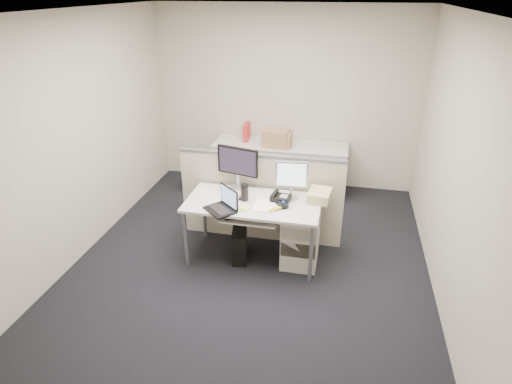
% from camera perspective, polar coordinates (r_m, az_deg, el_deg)
% --- Properties ---
extents(floor, '(4.00, 4.50, 0.01)m').
position_cam_1_polar(floor, '(5.15, -0.38, -8.61)').
color(floor, black).
rests_on(floor, ground).
extents(ceiling, '(4.00, 4.50, 0.01)m').
position_cam_1_polar(ceiling, '(4.25, -0.50, 23.05)').
color(ceiling, white).
rests_on(ceiling, ground).
extents(wall_back, '(4.00, 0.02, 2.70)m').
position_cam_1_polar(wall_back, '(6.64, 3.88, 12.24)').
color(wall_back, '#B4A696').
rests_on(wall_back, ground).
extents(wall_front, '(4.00, 0.02, 2.70)m').
position_cam_1_polar(wall_front, '(2.62, -11.37, -11.27)').
color(wall_front, '#B4A696').
rests_on(wall_front, ground).
extents(wall_left, '(0.02, 4.50, 2.70)m').
position_cam_1_polar(wall_left, '(5.30, -22.20, 6.84)').
color(wall_left, '#B4A696').
rests_on(wall_left, ground).
extents(wall_right, '(0.02, 4.50, 2.70)m').
position_cam_1_polar(wall_right, '(4.55, 25.00, 3.34)').
color(wall_right, '#B4A696').
rests_on(wall_right, ground).
extents(desk, '(1.50, 0.75, 0.73)m').
position_cam_1_polar(desk, '(4.80, -0.40, -2.01)').
color(desk, beige).
rests_on(desk, floor).
extents(keyboard_tray, '(0.62, 0.32, 0.02)m').
position_cam_1_polar(keyboard_tray, '(4.67, -0.88, -3.50)').
color(keyboard_tray, beige).
rests_on(keyboard_tray, desk).
extents(drawer_pedestal, '(0.40, 0.55, 0.65)m').
position_cam_1_polar(drawer_pedestal, '(4.94, 6.01, -5.84)').
color(drawer_pedestal, beige).
rests_on(drawer_pedestal, floor).
extents(cubicle_partition, '(2.00, 0.06, 1.10)m').
position_cam_1_polar(cubicle_partition, '(5.24, 0.65, -0.89)').
color(cubicle_partition, beige).
rests_on(cubicle_partition, floor).
extents(back_counter, '(2.00, 0.60, 0.72)m').
position_cam_1_polar(back_counter, '(6.65, 3.21, 3.29)').
color(back_counter, beige).
rests_on(back_counter, floor).
extents(monitor_main, '(0.54, 0.31, 0.51)m').
position_cam_1_polar(monitor_main, '(5.00, -2.42, 3.22)').
color(monitor_main, black).
rests_on(monitor_main, desk).
extents(monitor_small, '(0.38, 0.22, 0.44)m').
position_cam_1_polar(monitor_small, '(4.77, 4.75, 1.54)').
color(monitor_small, '#B7B7BC').
rests_on(monitor_small, desk).
extents(laptop, '(0.41, 0.40, 0.24)m').
position_cam_1_polar(laptop, '(4.54, -4.88, -1.15)').
color(laptop, black).
rests_on(laptop, desk).
extents(trackball, '(0.13, 0.13, 0.05)m').
position_cam_1_polar(trackball, '(4.66, 3.66, -1.75)').
color(trackball, black).
rests_on(trackball, desk).
extents(desk_phone, '(0.23, 0.20, 0.07)m').
position_cam_1_polar(desk_phone, '(4.78, 3.32, -0.88)').
color(desk_phone, black).
rests_on(desk_phone, desk).
extents(paper_stack, '(0.26, 0.31, 0.01)m').
position_cam_1_polar(paper_stack, '(4.67, 1.18, -1.86)').
color(paper_stack, white).
rests_on(paper_stack, desk).
extents(sticky_pad, '(0.12, 0.12, 0.01)m').
position_cam_1_polar(sticky_pad, '(4.62, -1.50, -2.18)').
color(sticky_pad, '#F9FF42').
rests_on(sticky_pad, desk).
extents(travel_mug, '(0.10, 0.10, 0.18)m').
position_cam_1_polar(travel_mug, '(4.77, -1.53, -0.12)').
color(travel_mug, black).
rests_on(travel_mug, desk).
extents(banana, '(0.17, 0.16, 0.04)m').
position_cam_1_polar(banana, '(4.58, 2.61, -2.26)').
color(banana, gold).
rests_on(banana, desk).
extents(cellphone, '(0.06, 0.10, 0.01)m').
position_cam_1_polar(cellphone, '(4.84, -2.01, -0.81)').
color(cellphone, black).
rests_on(cellphone, desk).
extents(manila_folders, '(0.27, 0.33, 0.11)m').
position_cam_1_polar(manila_folders, '(4.84, 8.47, -0.46)').
color(manila_folders, '#D1C685').
rests_on(manila_folders, desk).
extents(keyboard, '(0.53, 0.34, 0.03)m').
position_cam_1_polar(keyboard, '(4.70, -1.19, -2.96)').
color(keyboard, black).
rests_on(keyboard, keyboard_tray).
extents(pc_tower_desk, '(0.23, 0.43, 0.38)m').
position_cam_1_polar(pc_tower_desk, '(5.03, -2.19, -6.90)').
color(pc_tower_desk, black).
rests_on(pc_tower_desk, floor).
extents(pc_tower_spare_dark, '(0.33, 0.52, 0.45)m').
position_cam_1_polar(pc_tower_spare_dark, '(6.66, -6.19, 1.95)').
color(pc_tower_spare_dark, black).
rests_on(pc_tower_spare_dark, floor).
extents(pc_tower_spare_silver, '(0.24, 0.42, 0.37)m').
position_cam_1_polar(pc_tower_spare_silver, '(6.76, -8.19, 1.83)').
color(pc_tower_spare_silver, '#B7B7BC').
rests_on(pc_tower_spare_silver, floor).
extents(cardboard_box_left, '(0.40, 0.31, 0.28)m').
position_cam_1_polar(cardboard_box_left, '(6.37, 2.70, 7.10)').
color(cardboard_box_left, '#A97658').
rests_on(cardboard_box_left, back_counter).
extents(cardboard_box_right, '(0.36, 0.29, 0.25)m').
position_cam_1_polar(cardboard_box_right, '(6.37, 3.14, 6.94)').
color(cardboard_box_right, '#A97658').
rests_on(cardboard_box_right, back_counter).
extents(red_binder, '(0.09, 0.30, 0.28)m').
position_cam_1_polar(red_binder, '(6.67, -1.26, 7.96)').
color(red_binder, red).
rests_on(red_binder, back_counter).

